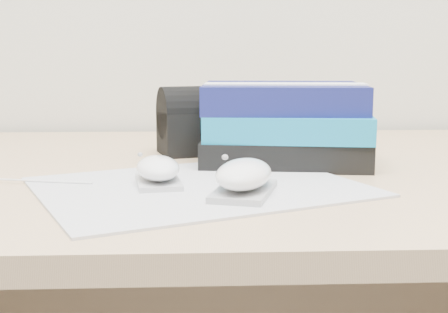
{
  "coord_description": "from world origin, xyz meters",
  "views": [
    {
      "loc": [
        -0.13,
        0.67,
        0.9
      ],
      "look_at": [
        -0.09,
        1.43,
        0.77
      ],
      "focal_mm": 50.0,
      "sensor_mm": 36.0,
      "label": 1
    }
  ],
  "objects_px": {
    "mouse_front": "(244,177)",
    "mouse_rear": "(158,170)",
    "pouch": "(198,121)",
    "book_stack": "(285,124)",
    "desk": "(273,297)"
  },
  "relations": [
    {
      "from": "mouse_front",
      "to": "mouse_rear",
      "type": "bearing_deg",
      "value": 149.41
    },
    {
      "from": "mouse_rear",
      "to": "pouch",
      "type": "xyz_separation_m",
      "value": [
        0.05,
        0.25,
        0.03
      ]
    },
    {
      "from": "mouse_rear",
      "to": "book_stack",
      "type": "height_order",
      "value": "book_stack"
    },
    {
      "from": "desk",
      "to": "book_stack",
      "type": "relative_size",
      "value": 5.91
    },
    {
      "from": "mouse_front",
      "to": "book_stack",
      "type": "distance_m",
      "value": 0.24
    },
    {
      "from": "mouse_front",
      "to": "pouch",
      "type": "distance_m",
      "value": 0.32
    },
    {
      "from": "mouse_front",
      "to": "book_stack",
      "type": "bearing_deg",
      "value": 70.56
    },
    {
      "from": "desk",
      "to": "mouse_front",
      "type": "xyz_separation_m",
      "value": [
        -0.07,
        -0.26,
        0.26
      ]
    },
    {
      "from": "mouse_rear",
      "to": "book_stack",
      "type": "distance_m",
      "value": 0.25
    },
    {
      "from": "mouse_rear",
      "to": "book_stack",
      "type": "xyz_separation_m",
      "value": [
        0.18,
        0.17,
        0.04
      ]
    },
    {
      "from": "desk",
      "to": "mouse_rear",
      "type": "distance_m",
      "value": 0.37
    },
    {
      "from": "desk",
      "to": "book_stack",
      "type": "distance_m",
      "value": 0.3
    },
    {
      "from": "mouse_rear",
      "to": "pouch",
      "type": "height_order",
      "value": "pouch"
    },
    {
      "from": "desk",
      "to": "book_stack",
      "type": "height_order",
      "value": "book_stack"
    },
    {
      "from": "book_stack",
      "to": "desk",
      "type": "bearing_deg",
      "value": 106.44
    }
  ]
}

